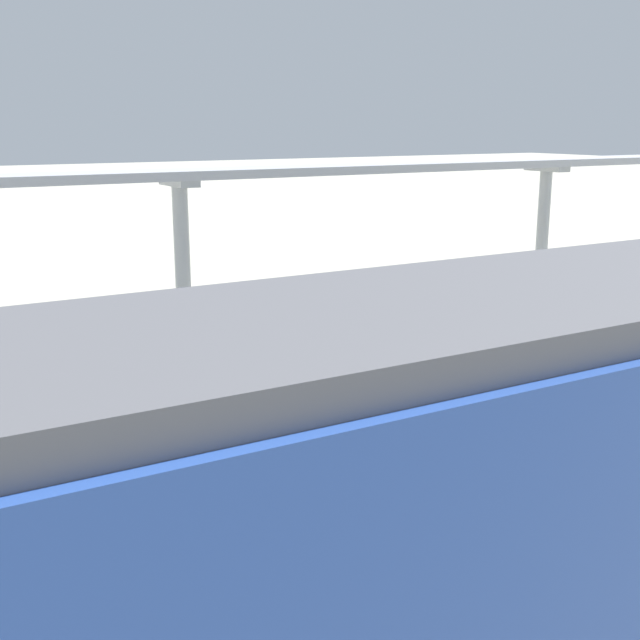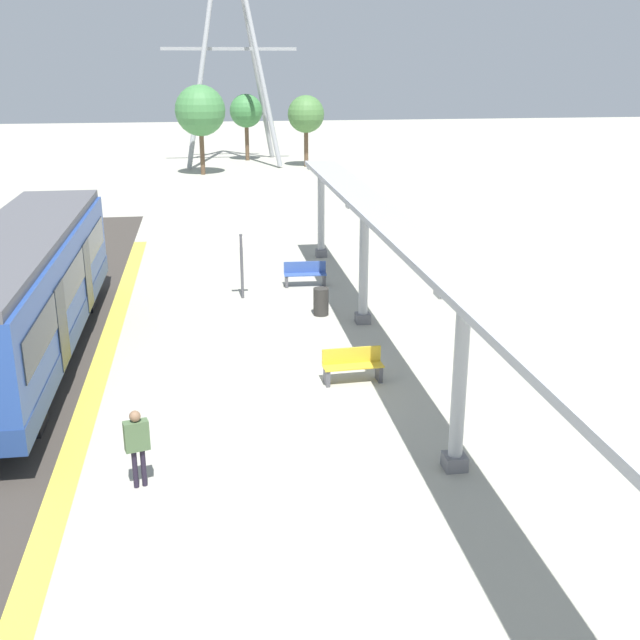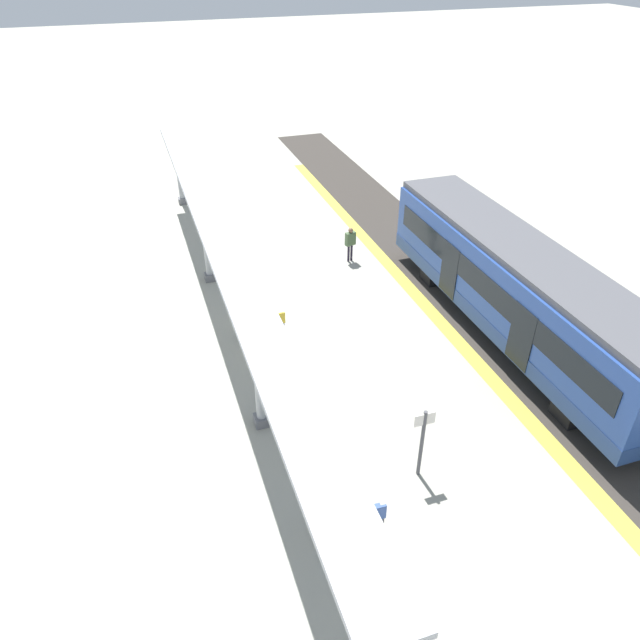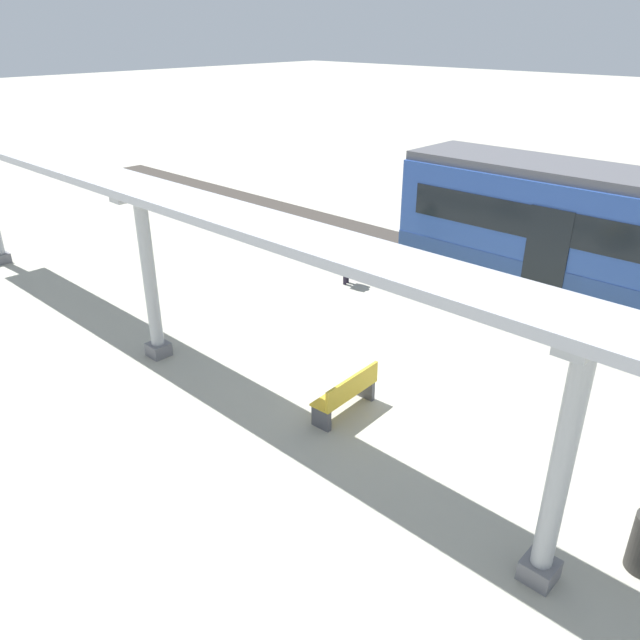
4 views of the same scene
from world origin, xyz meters
The scene contains 13 objects.
ground_plane centered at (0.00, 0.00, 0.00)m, with size 176.00×176.00×0.00m, color #A5A293.
tactile_edge_strip centered at (-3.86, 0.00, 0.00)m, with size 0.55×33.82×0.01m, color gold.
trackbed centered at (-5.73, 0.00, 0.00)m, with size 3.20×45.82×0.01m, color #38332D.
train_near_carriage centered at (-5.73, 2.89, 1.83)m, with size 2.65×13.52×3.48m.
canopy_pillar_nearest centered at (3.68, -13.04, 1.87)m, with size 1.10×0.44×3.69m.
canopy_pillar_second centered at (3.68, -4.40, 1.87)m, with size 1.10×0.44×3.69m.
canopy_pillar_third centered at (3.68, 4.57, 1.87)m, with size 1.10×0.44×3.69m.
canopy_beam centered at (3.68, 0.02, 3.77)m, with size 1.20×26.91×0.16m, color #A8AAB2.
bench_near_end centered at (2.47, 8.89, 0.44)m, with size 1.52×0.51×0.86m.
bench_mid_platform centered at (2.51, 0.16, 0.44)m, with size 1.52×0.52×0.86m.
trash_bin centered at (2.53, 5.53, 0.44)m, with size 0.48×0.48×0.87m, color #2E2C29.
platform_info_sign centered at (0.18, 7.73, 1.33)m, with size 0.56×0.10×2.20m.
passenger_waiting_near_edge centered at (-2.39, -4.16, 0.98)m, with size 0.49×0.31×1.57m.
Camera 3 is at (6.09, 17.20, 12.13)m, focal length 33.14 mm.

